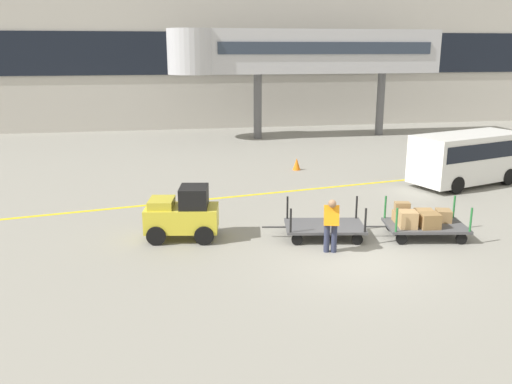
{
  "coord_description": "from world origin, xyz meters",
  "views": [
    {
      "loc": [
        -5.08,
        -12.74,
        5.44
      ],
      "look_at": [
        -2.13,
        3.19,
        1.11
      ],
      "focal_mm": 37.73,
      "sensor_mm": 36.0,
      "label": 1
    }
  ],
  "objects_px": {
    "baggage_tug": "(183,214)",
    "baggage_cart_middle": "(422,221)",
    "baggage_cart_lead": "(324,227)",
    "baggage_handler": "(331,223)",
    "safety_cone_far": "(187,191)",
    "shuttle_van": "(467,155)",
    "safety_cone_near": "(297,164)"
  },
  "relations": [
    {
      "from": "baggage_tug",
      "to": "baggage_cart_middle",
      "type": "xyz_separation_m",
      "value": [
        6.95,
        -1.17,
        -0.24
      ]
    },
    {
      "from": "baggage_cart_lead",
      "to": "baggage_handler",
      "type": "distance_m",
      "value": 1.33
    },
    {
      "from": "safety_cone_far",
      "to": "shuttle_van",
      "type": "bearing_deg",
      "value": 0.47
    },
    {
      "from": "baggage_cart_lead",
      "to": "shuttle_van",
      "type": "xyz_separation_m",
      "value": [
        7.7,
        5.18,
        0.89
      ]
    },
    {
      "from": "safety_cone_near",
      "to": "safety_cone_far",
      "type": "bearing_deg",
      "value": -142.78
    },
    {
      "from": "safety_cone_near",
      "to": "shuttle_van",
      "type": "bearing_deg",
      "value": -32.4
    },
    {
      "from": "baggage_tug",
      "to": "shuttle_van",
      "type": "xyz_separation_m",
      "value": [
        11.79,
        4.48,
        0.48
      ]
    },
    {
      "from": "safety_cone_near",
      "to": "baggage_handler",
      "type": "bearing_deg",
      "value": -99.62
    },
    {
      "from": "baggage_tug",
      "to": "safety_cone_near",
      "type": "xyz_separation_m",
      "value": [
        5.64,
        8.39,
        -0.48
      ]
    },
    {
      "from": "baggage_handler",
      "to": "shuttle_van",
      "type": "distance_m",
      "value": 10.16
    },
    {
      "from": "baggage_cart_middle",
      "to": "baggage_cart_lead",
      "type": "bearing_deg",
      "value": 170.62
    },
    {
      "from": "baggage_tug",
      "to": "safety_cone_far",
      "type": "bearing_deg",
      "value": 85.09
    },
    {
      "from": "baggage_tug",
      "to": "baggage_cart_middle",
      "type": "distance_m",
      "value": 7.05
    },
    {
      "from": "baggage_tug",
      "to": "safety_cone_near",
      "type": "distance_m",
      "value": 10.12
    },
    {
      "from": "baggage_tug",
      "to": "baggage_cart_middle",
      "type": "height_order",
      "value": "baggage_tug"
    },
    {
      "from": "shuttle_van",
      "to": "safety_cone_near",
      "type": "xyz_separation_m",
      "value": [
        -6.15,
        3.91,
        -0.96
      ]
    },
    {
      "from": "baggage_cart_middle",
      "to": "baggage_tug",
      "type": "bearing_deg",
      "value": 170.48
    },
    {
      "from": "baggage_cart_lead",
      "to": "baggage_cart_middle",
      "type": "bearing_deg",
      "value": -9.38
    },
    {
      "from": "baggage_cart_middle",
      "to": "baggage_handler",
      "type": "bearing_deg",
      "value": -166.46
    },
    {
      "from": "baggage_handler",
      "to": "shuttle_van",
      "type": "xyz_separation_m",
      "value": [
        7.9,
        6.39,
        0.37
      ]
    },
    {
      "from": "baggage_cart_lead",
      "to": "baggage_handler",
      "type": "height_order",
      "value": "baggage_handler"
    },
    {
      "from": "baggage_cart_lead",
      "to": "safety_cone_near",
      "type": "bearing_deg",
      "value": 80.37
    },
    {
      "from": "baggage_handler",
      "to": "shuttle_van",
      "type": "bearing_deg",
      "value": 38.96
    },
    {
      "from": "baggage_cart_middle",
      "to": "safety_cone_far",
      "type": "distance_m",
      "value": 8.61
    },
    {
      "from": "baggage_cart_middle",
      "to": "baggage_handler",
      "type": "xyz_separation_m",
      "value": [
        -3.05,
        -0.74,
        0.35
      ]
    },
    {
      "from": "safety_cone_far",
      "to": "baggage_cart_middle",
      "type": "bearing_deg",
      "value": -40.21
    },
    {
      "from": "baggage_handler",
      "to": "safety_cone_near",
      "type": "relative_size",
      "value": 2.84
    },
    {
      "from": "baggage_tug",
      "to": "shuttle_van",
      "type": "relative_size",
      "value": 0.44
    },
    {
      "from": "baggage_tug",
      "to": "baggage_handler",
      "type": "bearing_deg",
      "value": -26.01
    },
    {
      "from": "safety_cone_near",
      "to": "safety_cone_far",
      "type": "relative_size",
      "value": 1.0
    },
    {
      "from": "baggage_cart_middle",
      "to": "shuttle_van",
      "type": "height_order",
      "value": "shuttle_van"
    },
    {
      "from": "baggage_cart_lead",
      "to": "shuttle_van",
      "type": "bearing_deg",
      "value": 33.95
    }
  ]
}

